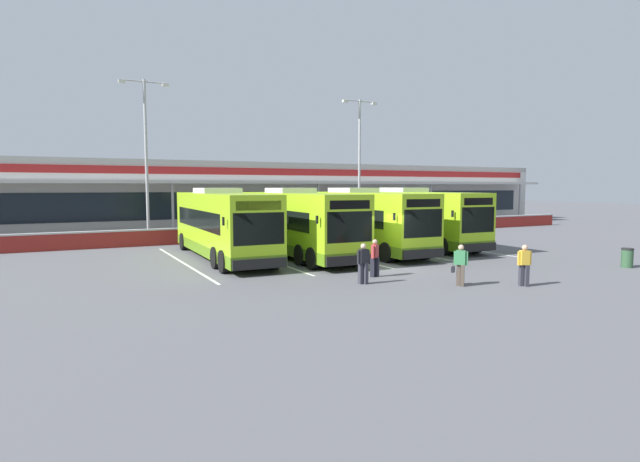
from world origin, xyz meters
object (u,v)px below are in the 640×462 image
pedestrian_child (524,264)px  lamp_post_west (146,150)px  coach_bus_centre (361,221)px  lamp_post_centre (359,157)px  litter_bin (627,258)px  pedestrian_with_handbag (460,264)px  coach_bus_left_centre (297,224)px  coach_bus_right_centre (412,218)px  coach_bus_leftmost (222,225)px  pedestrian_near_bin (375,257)px  pedestrian_in_dark_coat (363,262)px

pedestrian_child → lamp_post_west: 25.44m
coach_bus_centre → lamp_post_centre: bearing=58.6°
lamp_post_west → litter_bin: 29.10m
pedestrian_with_handbag → litter_bin: 10.28m
coach_bus_left_centre → lamp_post_west: bearing=120.7°
coach_bus_right_centre → pedestrian_with_handbag: (-6.68, -11.70, -0.93)m
coach_bus_centre → lamp_post_west: bearing=135.7°
coach_bus_leftmost → pedestrian_near_bin: 9.48m
coach_bus_centre → lamp_post_centre: lamp_post_centre is taller
coach_bus_leftmost → pedestrian_with_handbag: bearing=-62.8°
pedestrian_with_handbag → pedestrian_child: size_ratio=1.00×
coach_bus_right_centre → lamp_post_centre: lamp_post_centre is taller
pedestrian_near_bin → coach_bus_leftmost: bearing=116.1°
pedestrian_child → lamp_post_west: (-10.49, 22.54, 5.42)m
coach_bus_leftmost → litter_bin: size_ratio=13.13×
pedestrian_in_dark_coat → lamp_post_west: 20.70m
coach_bus_leftmost → coach_bus_right_centre: same height
coach_bus_leftmost → coach_bus_centre: (8.31, -0.70, 0.00)m
coach_bus_leftmost → lamp_post_west: (-2.32, 9.70, 4.50)m
pedestrian_with_handbag → coach_bus_leftmost: bearing=117.2°
pedestrian_with_handbag → pedestrian_in_dark_coat: same height
pedestrian_in_dark_coat → coach_bus_leftmost: bearing=106.6°
coach_bus_leftmost → pedestrian_child: coach_bus_leftmost is taller
coach_bus_leftmost → coach_bus_centre: bearing=-4.8°
coach_bus_left_centre → coach_bus_right_centre: bearing=6.4°
coach_bus_leftmost → lamp_post_centre: (14.64, 9.69, 4.50)m
coach_bus_centre → coach_bus_leftmost: bearing=175.2°
pedestrian_in_dark_coat → litter_bin: bearing=-9.9°
coach_bus_centre → coach_bus_right_centre: 4.43m
lamp_post_west → litter_bin: (18.59, -21.63, -5.82)m
pedestrian_with_handbag → pedestrian_in_dark_coat: (-3.14, 2.06, 0.02)m
lamp_post_west → litter_bin: bearing=-49.3°
pedestrian_in_dark_coat → lamp_post_centre: bearing=58.6°
pedestrian_in_dark_coat → coach_bus_centre: bearing=58.5°
coach_bus_centre → coach_bus_left_centre: bearing=-176.9°
coach_bus_right_centre → lamp_post_centre: 10.82m
pedestrian_in_dark_coat → pedestrian_near_bin: (1.30, 1.13, 0.00)m
coach_bus_centre → pedestrian_child: coach_bus_centre is taller
pedestrian_with_handbag → pedestrian_near_bin: bearing=120.1°
coach_bus_leftmost → pedestrian_child: size_ratio=7.54×
coach_bus_left_centre → lamp_post_centre: 15.71m
pedestrian_child → litter_bin: bearing=6.4°
coach_bus_right_centre → pedestrian_in_dark_coat: coach_bus_right_centre is taller
coach_bus_leftmost → lamp_post_centre: 18.12m
pedestrian_near_bin → lamp_post_west: (-6.48, 18.17, 5.42)m
litter_bin → lamp_post_centre: bearing=94.3°
pedestrian_in_dark_coat → lamp_post_centre: size_ratio=0.15×
pedestrian_in_dark_coat → litter_bin: size_ratio=1.74×
coach_bus_right_centre → pedestrian_near_bin: coach_bus_right_centre is taller
coach_bus_centre → pedestrian_in_dark_coat: 10.48m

